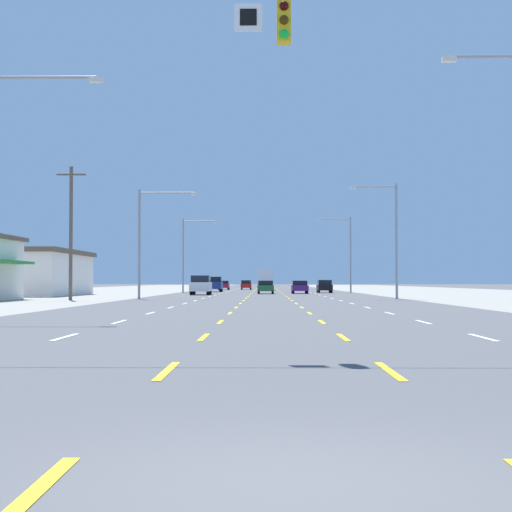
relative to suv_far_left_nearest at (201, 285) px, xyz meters
name	(u,v)px	position (x,y,z in m)	size (l,w,h in m)	color
ground_plane	(267,297)	(6.81, -10.25, -1.03)	(572.00, 572.00, 0.00)	#4C4C4F
lane_markings	(267,291)	(6.81, 28.25, -1.02)	(10.64, 227.60, 0.01)	white
signal_span_wire	(276,115)	(6.82, -64.90, 3.94)	(26.74, 0.53, 8.70)	brown
suv_far_left_nearest	(201,285)	(0.00, 0.00, 0.00)	(1.98, 4.90, 1.98)	white
sedan_center_turn_near	(266,287)	(6.66, 6.75, -0.27)	(1.80, 4.50, 1.46)	#235B2D
sedan_inner_right_mid	(300,287)	(10.51, 8.34, -0.27)	(1.80, 4.50, 1.46)	#4C196B
hatchback_far_right_midfar	(324,286)	(13.75, 14.31, -0.24)	(1.72, 3.90, 1.54)	black
suv_far_left_far	(215,284)	(-0.06, 23.31, 0.00)	(1.98, 4.90, 1.98)	navy
box_truck_center_turn_farther	(265,278)	(6.58, 44.15, 0.81)	(2.40, 7.20, 3.23)	silver
sedan_far_left_farthest	(224,285)	(-0.15, 48.33, -0.27)	(1.80, 4.50, 1.46)	maroon
hatchback_inner_left_distant_a	(246,285)	(3.47, 50.19, -0.24)	(1.72, 3.90, 1.54)	red
storefront_left_row_2	(26,273)	(-16.89, -3.92, 1.22)	(10.32, 17.23, 4.45)	silver
streetlight_left_row_0	(7,174)	(-2.92, -52.68, 4.32)	(4.07, 0.26, 9.19)	gray
streetlight_left_row_1	(146,234)	(-2.79, -19.02, 4.11)	(4.70, 0.26, 8.65)	gray
streetlight_right_row_1	(392,232)	(16.57, -19.02, 4.25)	(3.82, 0.26, 9.11)	gray
streetlight_left_row_2	(187,250)	(-2.88, 14.64, 4.21)	(4.23, 0.26, 8.94)	gray
streetlight_right_row_2	(347,248)	(16.49, 14.64, 4.34)	(4.30, 0.26, 9.17)	gray
utility_pole_left_row_1	(71,231)	(-7.90, -22.59, 4.16)	(2.20, 0.26, 9.98)	brown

